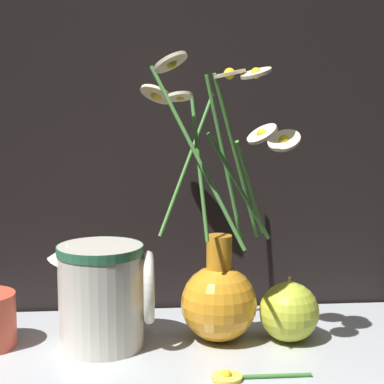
# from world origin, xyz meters

# --- Properties ---
(ground_plane) EXTENTS (6.00, 6.00, 0.00)m
(ground_plane) POSITION_xyz_m (0.00, 0.00, 0.00)
(ground_plane) COLOR black
(shelf) EXTENTS (0.70, 0.30, 0.01)m
(shelf) POSITION_xyz_m (0.00, 0.00, 0.01)
(shelf) COLOR #B2B7BC
(shelf) RESTS_ON ground_plane
(vase_with_flowers) EXTENTS (0.21, 0.25, 0.38)m
(vase_with_flowers) POSITION_xyz_m (0.05, 0.01, 0.09)
(vase_with_flowers) COLOR orange
(vase_with_flowers) RESTS_ON shelf
(ceramic_pitcher) EXTENTS (0.14, 0.11, 0.15)m
(ceramic_pitcher) POSITION_xyz_m (-0.10, 0.00, 0.09)
(ceramic_pitcher) COLOR beige
(ceramic_pitcher) RESTS_ON shelf
(orange_fruit) EXTENTS (0.08, 0.08, 0.09)m
(orange_fruit) POSITION_xyz_m (0.15, -0.00, 0.05)
(orange_fruit) COLOR #B7C638
(orange_fruit) RESTS_ON shelf
(loose_daisy) EXTENTS (0.12, 0.04, 0.01)m
(loose_daisy) POSITION_xyz_m (0.06, -0.12, 0.02)
(loose_daisy) COLOR #3D7A33
(loose_daisy) RESTS_ON shelf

